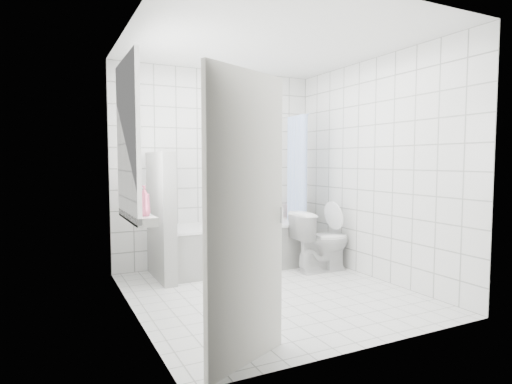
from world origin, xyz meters
TOP-DOWN VIEW (x-y plane):
  - ground at (0.00, 0.00)m, footprint 3.00×3.00m
  - ceiling at (0.00, 0.00)m, footprint 3.00×3.00m
  - wall_back at (0.00, 1.50)m, footprint 2.80×0.02m
  - wall_front at (0.00, -1.50)m, footprint 2.80×0.02m
  - wall_left at (-1.40, 0.00)m, footprint 0.02×3.00m
  - wall_right at (1.40, 0.00)m, footprint 0.02×3.00m
  - window_left at (-1.35, 0.30)m, footprint 0.01×0.90m
  - window_back at (0.10, 1.46)m, footprint 0.50×0.01m
  - window_sill at (-1.31, 0.30)m, footprint 0.18×1.02m
  - door at (-0.89, -1.31)m, footprint 0.74×0.39m
  - bathtub at (0.10, 1.12)m, footprint 1.83×0.77m
  - partition_wall at (-0.88, 1.07)m, footprint 0.15×0.85m
  - tiled_ledge at (1.11, 1.38)m, footprint 0.40×0.24m
  - toilet at (1.03, 0.53)m, footprint 0.75×0.43m
  - curtain_rod at (0.95, 1.10)m, footprint 0.02×0.80m
  - shower_curtain at (0.95, 0.97)m, footprint 0.14×0.48m
  - tub_faucet at (0.20, 1.46)m, footprint 0.18×0.06m
  - sill_bottles at (-1.30, 0.25)m, footprint 0.19×0.73m
  - ledge_bottles at (1.12, 1.35)m, footprint 0.19×0.15m

SIDE VIEW (x-z plane):
  - ground at x=0.00m, z-range 0.00..0.00m
  - tiled_ledge at x=1.11m, z-range 0.00..0.55m
  - bathtub at x=0.10m, z-range 0.00..0.58m
  - toilet at x=1.03m, z-range 0.00..0.77m
  - ledge_bottles at x=1.12m, z-range 0.53..0.81m
  - partition_wall at x=-0.88m, z-range 0.00..1.50m
  - tub_faucet at x=0.20m, z-range 0.82..0.88m
  - window_sill at x=-1.31m, z-range 0.82..0.90m
  - door at x=-0.89m, z-range 0.00..2.00m
  - sill_bottles at x=-1.30m, z-range 0.87..1.16m
  - shower_curtain at x=0.95m, z-range 0.21..1.99m
  - wall_back at x=0.00m, z-range 0.00..2.60m
  - wall_front at x=0.00m, z-range 0.00..2.60m
  - wall_left at x=-1.40m, z-range 0.00..2.60m
  - wall_right at x=1.40m, z-range 0.00..2.60m
  - window_left at x=-1.35m, z-range 0.90..2.30m
  - window_back at x=0.10m, z-range 1.70..2.20m
  - curtain_rod at x=0.95m, z-range 1.99..2.01m
  - ceiling at x=0.00m, z-range 2.60..2.60m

